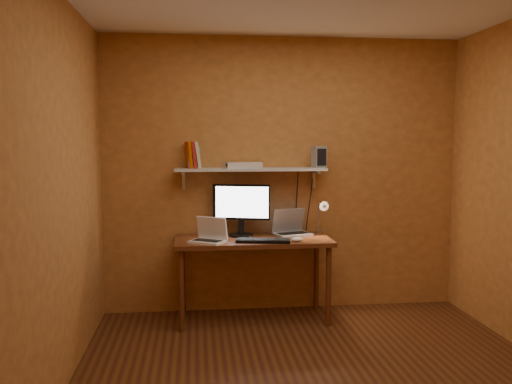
{
  "coord_description": "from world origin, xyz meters",
  "views": [
    {
      "loc": [
        -0.83,
        -3.5,
        1.65
      ],
      "look_at": [
        -0.31,
        1.18,
        1.18
      ],
      "focal_mm": 38.0,
      "sensor_mm": 36.0,
      "label": 1
    }
  ],
  "objects": [
    {
      "name": "monitor",
      "position": [
        -0.42,
        1.42,
        1.02
      ],
      "size": [
        0.52,
        0.28,
        0.48
      ],
      "rotation": [
        0.0,
        0.0,
        -0.27
      ],
      "color": "black",
      "rests_on": "desk"
    },
    {
      "name": "router",
      "position": [
        -0.38,
        1.46,
        1.4
      ],
      "size": [
        0.33,
        0.23,
        0.05
      ],
      "primitive_type": "cube",
      "rotation": [
        0.0,
        0.0,
        -0.07
      ],
      "color": "white",
      "rests_on": "wall_shelf"
    },
    {
      "name": "keyboard",
      "position": [
        -0.25,
        1.1,
        0.76
      ],
      "size": [
        0.49,
        0.25,
        0.03
      ],
      "primitive_type": "cube",
      "rotation": [
        0.0,
        0.0,
        -0.2
      ],
      "color": "black",
      "rests_on": "desk"
    },
    {
      "name": "desk",
      "position": [
        -0.32,
        1.28,
        0.66
      ],
      "size": [
        1.4,
        0.6,
        0.75
      ],
      "color": "brown",
      "rests_on": "ground"
    },
    {
      "name": "desk_lamp",
      "position": [
        0.34,
        1.41,
        0.96
      ],
      "size": [
        0.09,
        0.23,
        0.38
      ],
      "color": "silver",
      "rests_on": "desk"
    },
    {
      "name": "room",
      "position": [
        0.0,
        0.0,
        1.3
      ],
      "size": [
        3.44,
        3.24,
        2.64
      ],
      "color": "#543315",
      "rests_on": "ground"
    },
    {
      "name": "wall_shelf",
      "position": [
        -0.32,
        1.47,
        1.36
      ],
      "size": [
        1.4,
        0.25,
        0.21
      ],
      "color": "silver",
      "rests_on": "room"
    },
    {
      "name": "netbook",
      "position": [
        -0.72,
        1.15,
        0.81
      ],
      "size": [
        0.35,
        0.33,
        0.22
      ],
      "rotation": [
        0.0,
        0.0,
        -0.55
      ],
      "color": "white",
      "rests_on": "desk"
    },
    {
      "name": "speaker_right",
      "position": [
        0.32,
        1.46,
        1.48
      ],
      "size": [
        0.13,
        0.13,
        0.2
      ],
      "primitive_type": "cube",
      "rotation": [
        0.0,
        0.0,
        0.22
      ],
      "color": "gray",
      "rests_on": "wall_shelf"
    },
    {
      "name": "books",
      "position": [
        -0.86,
        1.49,
        1.5
      ],
      "size": [
        0.16,
        0.18,
        0.25
      ],
      "color": "#BA4400",
      "rests_on": "wall_shelf"
    },
    {
      "name": "shelf_camera",
      "position": [
        -0.54,
        1.41,
        1.41
      ],
      "size": [
        0.11,
        0.05,
        0.06
      ],
      "color": "silver",
      "rests_on": "wall_shelf"
    },
    {
      "name": "speaker_left",
      "position": [
        -0.84,
        1.48,
        1.47
      ],
      "size": [
        0.11,
        0.11,
        0.2
      ],
      "primitive_type": "cube",
      "rotation": [
        0.0,
        0.0,
        0.02
      ],
      "color": "gray",
      "rests_on": "wall_shelf"
    },
    {
      "name": "laptop",
      "position": [
        0.05,
        1.43,
        0.82
      ],
      "size": [
        0.38,
        0.33,
        0.24
      ],
      "rotation": [
        0.0,
        0.0,
        0.33
      ],
      "color": "gray",
      "rests_on": "desk"
    },
    {
      "name": "mouse",
      "position": [
        0.05,
        1.09,
        0.77
      ],
      "size": [
        0.11,
        0.07,
        0.04
      ],
      "primitive_type": "ellipsoid",
      "rotation": [
        0.0,
        0.0,
        0.02
      ],
      "color": "white",
      "rests_on": "desk"
    }
  ]
}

